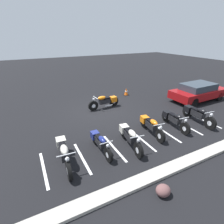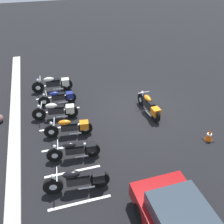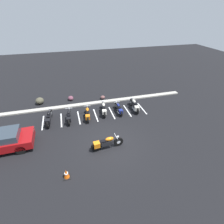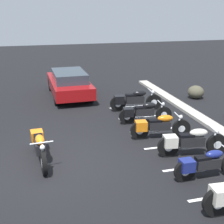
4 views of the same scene
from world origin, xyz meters
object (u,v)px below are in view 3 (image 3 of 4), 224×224
(parked_bike_4, at_px, (119,109))
(landscape_rock_2, at_px, (71,98))
(parked_bike_5, at_px, (135,105))
(landscape_rock_1, at_px, (103,97))
(parked_bike_0, at_px, (49,118))
(parked_bike_1, at_px, (69,116))
(traffic_cone, at_px, (66,174))
(motorcycle_orange_featured, at_px, (106,143))
(parked_bike_2, at_px, (88,114))
(landscape_rock_0, at_px, (40,101))
(parked_bike_3, at_px, (104,109))

(parked_bike_4, xyz_separation_m, landscape_rock_2, (-3.94, 3.58, -0.20))
(parked_bike_5, bearing_deg, landscape_rock_1, 42.16)
(landscape_rock_1, bearing_deg, landscape_rock_2, 168.84)
(parked_bike_0, distance_m, parked_bike_1, 1.57)
(landscape_rock_2, bearing_deg, parked_bike_4, -42.28)
(landscape_rock_1, bearing_deg, parked_bike_0, -149.65)
(parked_bike_4, distance_m, traffic_cone, 7.52)
(motorcycle_orange_featured, bearing_deg, landscape_rock_1, 74.77)
(parked_bike_1, bearing_deg, parked_bike_4, -82.84)
(parked_bike_0, height_order, parked_bike_5, parked_bike_0)
(parked_bike_0, bearing_deg, landscape_rock_2, -22.61)
(landscape_rock_2, bearing_deg, traffic_cone, -95.25)
(landscape_rock_1, height_order, landscape_rock_2, landscape_rock_2)
(motorcycle_orange_featured, distance_m, parked_bike_5, 5.61)
(motorcycle_orange_featured, distance_m, parked_bike_1, 4.51)
(parked_bike_2, xyz_separation_m, landscape_rock_2, (-1.16, 3.75, -0.23))
(parked_bike_4, bearing_deg, parked_bike_0, 89.47)
(parked_bike_2, distance_m, landscape_rock_0, 5.54)
(landscape_rock_0, height_order, traffic_cone, landscape_rock_0)
(parked_bike_2, height_order, parked_bike_3, parked_bike_3)
(landscape_rock_1, height_order, traffic_cone, traffic_cone)
(motorcycle_orange_featured, xyz_separation_m, traffic_cone, (-2.62, -1.66, -0.19))
(motorcycle_orange_featured, xyz_separation_m, parked_bike_0, (-3.68, 4.13, 0.01))
(parked_bike_1, bearing_deg, landscape_rock_1, -43.14)
(landscape_rock_2, bearing_deg, parked_bike_0, -118.13)
(parked_bike_2, bearing_deg, landscape_rock_1, -25.33)
(parked_bike_5, bearing_deg, parked_bike_2, 96.88)
(landscape_rock_0, bearing_deg, parked_bike_5, -22.59)
(traffic_cone, bearing_deg, parked_bike_4, 50.33)
(parked_bike_1, xyz_separation_m, traffic_cone, (-0.51, -5.64, -0.17))
(parked_bike_0, relative_size, landscape_rock_0, 2.90)
(parked_bike_0, bearing_deg, parked_bike_4, -84.46)
(motorcycle_orange_featured, height_order, landscape_rock_0, motorcycle_orange_featured)
(motorcycle_orange_featured, bearing_deg, parked_bike_2, 94.43)
(motorcycle_orange_featured, xyz_separation_m, parked_bike_5, (3.69, 4.22, 0.01))
(parked_bike_1, height_order, traffic_cone, parked_bike_1)
(parked_bike_1, relative_size, traffic_cone, 3.64)
(landscape_rock_2, bearing_deg, landscape_rock_0, -179.83)
(motorcycle_orange_featured, distance_m, landscape_rock_0, 9.01)
(parked_bike_5, bearing_deg, landscape_rock_2, 60.76)
(landscape_rock_0, bearing_deg, motorcycle_orange_featured, -58.72)
(motorcycle_orange_featured, relative_size, landscape_rock_0, 2.82)
(landscape_rock_1, bearing_deg, motorcycle_orange_featured, -101.04)
(parked_bike_3, height_order, traffic_cone, parked_bike_3)
(parked_bike_4, height_order, landscape_rock_1, parked_bike_4)
(parked_bike_5, distance_m, traffic_cone, 8.63)
(parked_bike_0, height_order, traffic_cone, parked_bike_0)
(parked_bike_2, bearing_deg, parked_bike_1, 96.00)
(traffic_cone, bearing_deg, parked_bike_5, 42.97)
(parked_bike_4, relative_size, landscape_rock_2, 3.20)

